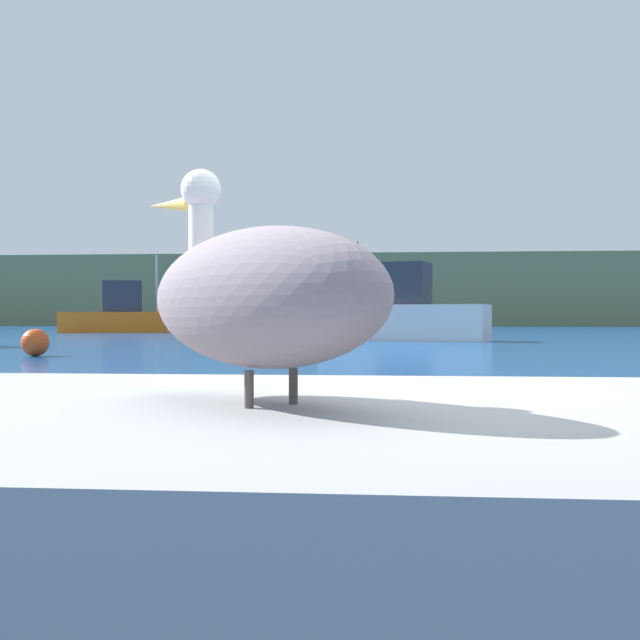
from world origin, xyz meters
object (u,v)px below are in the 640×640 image
(pelican, at_px, (260,295))
(fishing_boat_orange, at_px, (121,315))
(fishing_boat_white, at_px, (404,315))
(mooring_buoy, at_px, (35,343))

(pelican, height_order, fishing_boat_orange, fishing_boat_orange)
(fishing_boat_white, height_order, fishing_boat_orange, fishing_boat_orange)
(pelican, relative_size, fishing_boat_white, 0.18)
(pelican, distance_m, fishing_boat_white, 27.36)
(pelican, bearing_deg, fishing_boat_orange, -23.19)
(fishing_boat_white, relative_size, mooring_buoy, 10.23)
(fishing_boat_orange, relative_size, mooring_buoy, 10.75)
(pelican, distance_m, fishing_boat_orange, 42.82)
(pelican, xyz_separation_m, fishing_boat_orange, (-14.81, 40.18, -0.06))
(mooring_buoy, bearing_deg, pelican, -62.20)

